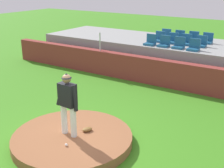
# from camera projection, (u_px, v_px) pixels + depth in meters

# --- Properties ---
(ground_plane) EXTENTS (60.00, 60.00, 0.00)m
(ground_plane) POSITION_uv_depth(u_px,v_px,m) (73.00, 143.00, 8.43)
(ground_plane) COLOR #3B841C
(pitchers_mound) EXTENTS (3.36, 3.36, 0.26)m
(pitchers_mound) POSITION_uv_depth(u_px,v_px,m) (72.00, 139.00, 8.38)
(pitchers_mound) COLOR brown
(pitchers_mound) RESTS_ON ground_plane
(pitcher) EXTENTS (0.79, 0.30, 1.79)m
(pitcher) POSITION_uv_depth(u_px,v_px,m) (68.00, 100.00, 8.02)
(pitcher) COLOR white
(pitcher) RESTS_ON pitchers_mound
(baseball) EXTENTS (0.07, 0.07, 0.07)m
(baseball) POSITION_uv_depth(u_px,v_px,m) (66.00, 145.00, 7.76)
(baseball) COLOR white
(baseball) RESTS_ON pitchers_mound
(fielding_glove) EXTENTS (0.31, 0.36, 0.11)m
(fielding_glove) POSITION_uv_depth(u_px,v_px,m) (87.00, 129.00, 8.52)
(fielding_glove) COLOR brown
(fielding_glove) RESTS_ON pitchers_mound
(brick_barrier) EXTENTS (16.93, 0.40, 1.15)m
(brick_barrier) POSITION_uv_depth(u_px,v_px,m) (160.00, 72.00, 12.86)
(brick_barrier) COLOR maroon
(brick_barrier) RESTS_ON ground_plane
(fence_post_left) EXTENTS (0.06, 0.06, 0.86)m
(fence_post_left) POSITION_uv_depth(u_px,v_px,m) (100.00, 42.00, 14.14)
(fence_post_left) COLOR silver
(fence_post_left) RESTS_ON brick_barrier
(bleacher_platform) EXTENTS (14.67, 3.75, 1.45)m
(bleacher_platform) POSITION_uv_depth(u_px,v_px,m) (181.00, 57.00, 14.81)
(bleacher_platform) COLOR gray
(bleacher_platform) RESTS_ON ground_plane
(stadium_chair_0) EXTENTS (0.48, 0.44, 0.50)m
(stadium_chair_0) POSITION_uv_depth(u_px,v_px,m) (150.00, 42.00, 13.97)
(stadium_chair_0) COLOR #1E5982
(stadium_chair_0) RESTS_ON bleacher_platform
(stadium_chair_1) EXTENTS (0.48, 0.44, 0.50)m
(stadium_chair_1) POSITION_uv_depth(u_px,v_px,m) (164.00, 43.00, 13.65)
(stadium_chair_1) COLOR #1E5982
(stadium_chair_1) RESTS_ON bleacher_platform
(stadium_chair_2) EXTENTS (0.48, 0.44, 0.50)m
(stadium_chair_2) POSITION_uv_depth(u_px,v_px,m) (179.00, 45.00, 13.30)
(stadium_chair_2) COLOR #1E5982
(stadium_chair_2) RESTS_ON bleacher_platform
(stadium_chair_3) EXTENTS (0.48, 0.44, 0.50)m
(stadium_chair_3) POSITION_uv_depth(u_px,v_px,m) (194.00, 47.00, 12.90)
(stadium_chair_3) COLOR #1E5982
(stadium_chair_3) RESTS_ON bleacher_platform
(stadium_chair_4) EXTENTS (0.48, 0.44, 0.50)m
(stadium_chair_4) POSITION_uv_depth(u_px,v_px,m) (159.00, 38.00, 14.71)
(stadium_chair_4) COLOR #1E5982
(stadium_chair_4) RESTS_ON bleacher_platform
(stadium_chair_5) EXTENTS (0.48, 0.44, 0.50)m
(stadium_chair_5) POSITION_uv_depth(u_px,v_px,m) (173.00, 40.00, 14.33)
(stadium_chair_5) COLOR #1E5982
(stadium_chair_5) RESTS_ON bleacher_platform
(stadium_chair_6) EXTENTS (0.48, 0.44, 0.50)m
(stadium_chair_6) POSITION_uv_depth(u_px,v_px,m) (186.00, 41.00, 14.02)
(stadium_chair_6) COLOR #1E5982
(stadium_chair_6) RESTS_ON bleacher_platform
(stadium_chair_7) EXTENTS (0.48, 0.44, 0.50)m
(stadium_chair_7) POSITION_uv_depth(u_px,v_px,m) (201.00, 43.00, 13.62)
(stadium_chair_7) COLOR #1E5982
(stadium_chair_7) RESTS_ON bleacher_platform
(stadium_chair_8) EXTENTS (0.48, 0.44, 0.50)m
(stadium_chair_8) POSITION_uv_depth(u_px,v_px,m) (165.00, 36.00, 15.41)
(stadium_chair_8) COLOR #1E5982
(stadium_chair_8) RESTS_ON bleacher_platform
(stadium_chair_9) EXTENTS (0.48, 0.44, 0.50)m
(stadium_chair_9) POSITION_uv_depth(u_px,v_px,m) (179.00, 37.00, 15.03)
(stadium_chair_9) COLOR #1E5982
(stadium_chair_9) RESTS_ON bleacher_platform
(stadium_chair_10) EXTENTS (0.48, 0.44, 0.50)m
(stadium_chair_10) POSITION_uv_depth(u_px,v_px,m) (193.00, 39.00, 14.70)
(stadium_chair_10) COLOR #1E5982
(stadium_chair_10) RESTS_ON bleacher_platform
(stadium_chair_11) EXTENTS (0.48, 0.44, 0.50)m
(stadium_chair_11) POSITION_uv_depth(u_px,v_px,m) (207.00, 40.00, 14.34)
(stadium_chair_11) COLOR #1E5982
(stadium_chair_11) RESTS_ON bleacher_platform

